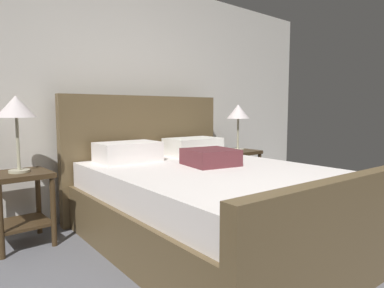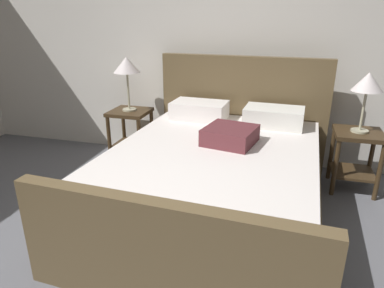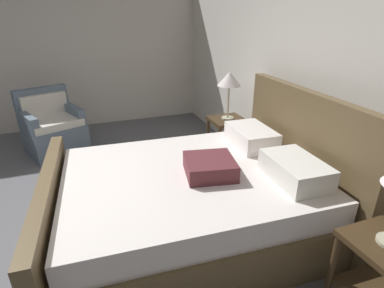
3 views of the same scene
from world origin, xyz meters
TOP-DOWN VIEW (x-y plane):
  - wall_back at (0.00, 2.71)m, footprint 6.46×0.12m
  - bed at (0.26, 1.40)m, footprint 1.94×2.42m
  - nightstand_right at (1.48, 2.18)m, footprint 0.44×0.44m
  - table_lamp_right at (1.48, 2.18)m, footprint 0.28×0.28m
  - nightstand_left at (-0.97, 2.32)m, footprint 0.44×0.44m
  - table_lamp_left at (-0.97, 2.32)m, footprint 0.30×0.30m

SIDE VIEW (x-z plane):
  - bed at x=0.26m, z-range -0.27..0.97m
  - nightstand_right at x=1.48m, z-range 0.10..0.70m
  - nightstand_left at x=-0.97m, z-range 0.10..0.70m
  - table_lamp_right at x=1.48m, z-range 0.77..1.34m
  - table_lamp_left at x=-0.97m, z-range 0.80..1.41m
  - wall_back at x=0.00m, z-range 0.00..2.51m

